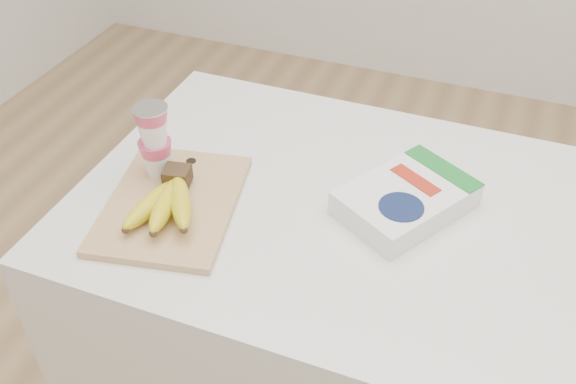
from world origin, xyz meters
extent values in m
cube|color=white|center=(0.00, 0.00, 0.41)|extent=(1.08, 0.72, 0.81)
cube|color=tan|center=(-0.33, -0.12, 0.82)|extent=(0.29, 0.36, 0.02)
cube|color=#382816|center=(-0.34, -0.08, 0.85)|extent=(0.06, 0.05, 0.03)
ellipsoid|color=gold|center=(-0.35, -0.16, 0.84)|extent=(0.05, 0.17, 0.05)
sphere|color=#382816|center=(-0.35, -0.24, 0.84)|extent=(0.01, 0.01, 0.01)
ellipsoid|color=gold|center=(-0.32, -0.16, 0.85)|extent=(0.08, 0.17, 0.05)
sphere|color=#382816|center=(-0.30, -0.24, 0.85)|extent=(0.01, 0.01, 0.01)
ellipsoid|color=gold|center=(-0.30, -0.15, 0.86)|extent=(0.12, 0.16, 0.05)
sphere|color=#382816|center=(-0.25, -0.21, 0.86)|extent=(0.01, 0.01, 0.01)
cylinder|color=silver|center=(-0.39, -0.06, 0.98)|extent=(0.07, 0.07, 0.00)
cube|color=white|center=(0.08, 0.03, 0.84)|extent=(0.26, 0.29, 0.05)
cube|color=#197428|center=(0.13, 0.11, 0.86)|extent=(0.16, 0.12, 0.00)
cylinder|color=#111D43|center=(0.08, -0.03, 0.86)|extent=(0.11, 0.11, 0.00)
cube|color=#A82413|center=(0.08, 0.06, 0.86)|extent=(0.10, 0.08, 0.00)
camera|label=1|loc=(0.20, -0.90, 1.60)|focal=40.00mm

